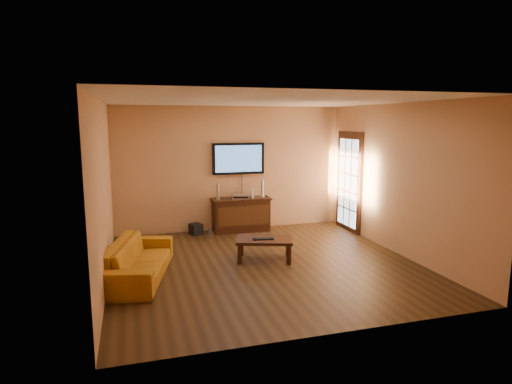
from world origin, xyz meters
name	(u,v)px	position (x,y,z in m)	size (l,w,h in m)	color
ground_plane	(265,264)	(0.00, 0.00, 0.00)	(5.00, 5.00, 0.00)	#2F1F0D
room_walls	(254,161)	(0.00, 0.62, 1.69)	(5.00, 5.00, 5.00)	tan
french_door	(349,183)	(2.46, 1.70, 1.05)	(0.07, 1.02, 2.22)	black
media_console	(241,214)	(0.16, 2.25, 0.37)	(1.28, 0.49, 0.73)	black
television	(238,159)	(0.16, 2.45, 1.57)	(1.15, 0.08, 0.68)	black
coffee_table	(264,242)	(0.06, 0.20, 0.33)	(1.08, 0.84, 0.38)	black
sofa	(139,253)	(-2.04, -0.04, 0.38)	(1.95, 0.57, 0.76)	#AE6D13
speaker_left	(218,192)	(-0.34, 2.26, 0.88)	(0.09, 0.09, 0.33)	silver
speaker_right	(262,189)	(0.66, 2.28, 0.90)	(0.10, 0.10, 0.37)	silver
av_receiver	(241,196)	(0.16, 2.23, 0.77)	(0.36, 0.26, 0.08)	silver
game_console	(252,193)	(0.42, 2.23, 0.83)	(0.04, 0.15, 0.21)	white
subwoofer	(196,229)	(-0.83, 2.23, 0.12)	(0.23, 0.23, 0.23)	black
bottle	(210,233)	(-0.59, 1.84, 0.10)	(0.08, 0.08, 0.22)	white
keyboard	(263,239)	(0.02, 0.17, 0.39)	(0.38, 0.19, 0.02)	black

